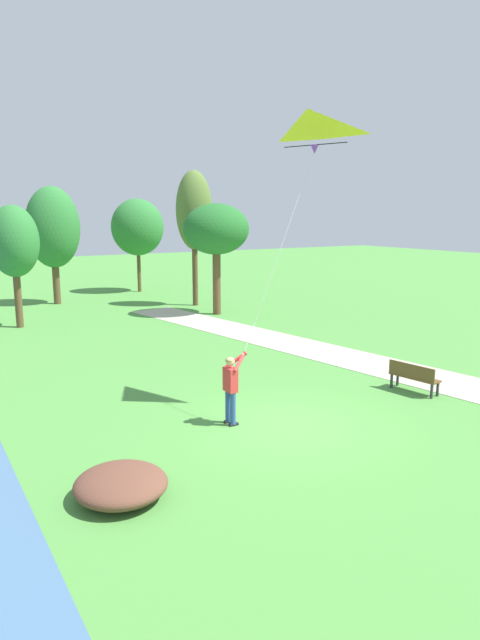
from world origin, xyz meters
name	(u,v)px	position (x,y,z in m)	size (l,w,h in m)	color
ground_plane	(292,426)	(0.00, 0.00, 0.00)	(120.00, 120.00, 0.00)	#4C8E3D
walkway_path	(401,371)	(6.06, 2.00, 0.01)	(2.40, 32.00, 0.02)	#B7AD99
person_kite_flyer	(231,384)	(-1.21, 0.90, 1.05)	(0.61, 0.52, 1.83)	#232328
flying_kite	(307,133)	(0.88, 0.75, 7.11)	(2.47, 2.06, 5.75)	yellow
park_bench_far_walkway	(413,376)	(4.64, 0.26, 0.51)	(0.66, 1.55, 0.88)	brown
tree_lakeside_near	(14,242)	(-3.46, 16.44, 3.94)	(2.22, 2.38, 5.61)	brown
tree_behind_path	(194,212)	(6.42, 17.87, 5.34)	(2.08, 1.96, 7.61)	brown
tree_lakeside_far	(138,227)	(5.81, 25.06, 4.33)	(3.53, 3.14, 6.23)	brown
tree_treeline_left	(53,228)	(-0.27, 22.61, 4.42)	(3.06, 2.75, 6.78)	brown
tree_treeline_right	(216,230)	(6.05, 14.66, 4.38)	(3.51, 2.98, 5.74)	brown
lakeside_shrub	(121,484)	(-4.82, -1.19, 0.27)	(1.73, 1.77, 0.54)	brown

